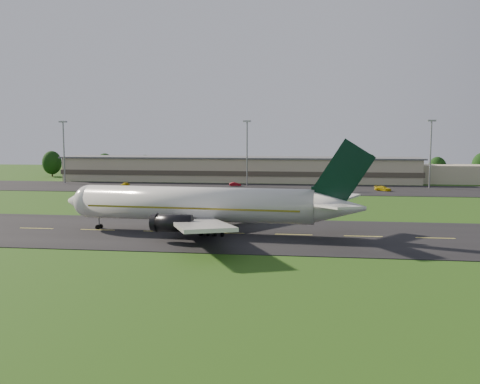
# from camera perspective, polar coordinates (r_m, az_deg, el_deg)

# --- Properties ---
(ground) EXTENTS (360.00, 360.00, 0.00)m
(ground) POSITION_cam_1_polar(r_m,az_deg,el_deg) (90.07, -8.43, -4.24)
(ground) COLOR #1C4010
(ground) RESTS_ON ground
(taxiway) EXTENTS (220.00, 30.00, 0.10)m
(taxiway) POSITION_cam_1_polar(r_m,az_deg,el_deg) (90.06, -8.43, -4.21)
(taxiway) COLOR black
(taxiway) RESTS_ON ground
(apron) EXTENTS (260.00, 30.00, 0.10)m
(apron) POSITION_cam_1_polar(r_m,az_deg,el_deg) (159.87, -1.37, 0.42)
(apron) COLOR black
(apron) RESTS_ON ground
(airliner) EXTENTS (51.30, 42.09, 15.57)m
(airliner) POSITION_cam_1_polar(r_m,az_deg,el_deg) (87.62, -4.01, -1.39)
(airliner) COLOR silver
(airliner) RESTS_ON ground
(terminal) EXTENTS (145.00, 16.00, 8.40)m
(terminal) POSITION_cam_1_polar(r_m,az_deg,el_deg) (182.64, 1.78, 2.39)
(terminal) COLOR #BCAF90
(terminal) RESTS_ON ground
(light_mast_west) EXTENTS (2.40, 1.20, 20.35)m
(light_mast_west) POSITION_cam_1_polar(r_m,az_deg,el_deg) (183.29, -18.29, 4.83)
(light_mast_west) COLOR gray
(light_mast_west) RESTS_ON ground
(light_mast_centre) EXTENTS (2.40, 1.20, 20.35)m
(light_mast_centre) POSITION_cam_1_polar(r_m,az_deg,el_deg) (166.33, 0.75, 5.03)
(light_mast_centre) COLOR gray
(light_mast_centre) RESTS_ON ground
(light_mast_east) EXTENTS (2.40, 1.20, 20.35)m
(light_mast_east) POSITION_cam_1_polar(r_m,az_deg,el_deg) (168.98, 19.68, 4.68)
(light_mast_east) COLOR gray
(light_mast_east) RESTS_ON ground
(tree_line) EXTENTS (195.07, 9.55, 9.87)m
(tree_line) POSITION_cam_1_polar(r_m,az_deg,el_deg) (191.92, 9.58, 2.79)
(tree_line) COLOR black
(tree_line) RESTS_ON ground
(service_vehicle_a) EXTENTS (2.19, 4.05, 1.31)m
(service_vehicle_a) POSITION_cam_1_polar(r_m,az_deg,el_deg) (167.52, -12.18, 0.79)
(service_vehicle_a) COLOR gold
(service_vehicle_a) RESTS_ON apron
(service_vehicle_b) EXTENTS (3.83, 2.04, 1.20)m
(service_vehicle_b) POSITION_cam_1_polar(r_m,az_deg,el_deg) (165.41, -0.52, 0.84)
(service_vehicle_b) COLOR maroon
(service_vehicle_b) RESTS_ON apron
(service_vehicle_c) EXTENTS (2.18, 4.34, 1.18)m
(service_vehicle_c) POSITION_cam_1_polar(r_m,az_deg,el_deg) (161.41, 10.23, 0.60)
(service_vehicle_c) COLOR white
(service_vehicle_c) RESTS_ON apron
(service_vehicle_d) EXTENTS (5.09, 4.17, 1.39)m
(service_vehicle_d) POSITION_cam_1_polar(r_m,az_deg,el_deg) (156.83, 15.00, 0.37)
(service_vehicle_d) COLOR #DDC00D
(service_vehicle_d) RESTS_ON apron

